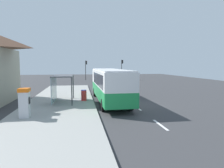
{
  "coord_description": "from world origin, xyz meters",
  "views": [
    {
      "loc": [
        -4.54,
        -17.26,
        3.64
      ],
      "look_at": [
        -1.0,
        4.82,
        1.5
      ],
      "focal_mm": 32.08,
      "sensor_mm": 36.0,
      "label": 1
    }
  ],
  "objects_px": {
    "bus_shelter": "(60,82)",
    "ticket_machine": "(25,103)",
    "recycling_bin_red": "(84,96)",
    "sedan_near": "(109,77)",
    "bus": "(110,83)",
    "recycling_bin_blue": "(84,95)",
    "traffic_light_near_side": "(122,66)",
    "traffic_light_far_side": "(86,67)",
    "white_van": "(112,76)"
  },
  "relations": [
    {
      "from": "ticket_machine",
      "to": "recycling_bin_blue",
      "type": "height_order",
      "value": "ticket_machine"
    },
    {
      "from": "white_van",
      "to": "sedan_near",
      "type": "bearing_deg",
      "value": 88.8
    },
    {
      "from": "bus",
      "to": "ticket_machine",
      "type": "distance_m",
      "value": 8.43
    },
    {
      "from": "recycling_bin_red",
      "to": "traffic_light_near_side",
      "type": "relative_size",
      "value": 0.19
    },
    {
      "from": "bus_shelter",
      "to": "recycling_bin_blue",
      "type": "bearing_deg",
      "value": 25.71
    },
    {
      "from": "bus",
      "to": "recycling_bin_red",
      "type": "bearing_deg",
      "value": 172.45
    },
    {
      "from": "white_van",
      "to": "sedan_near",
      "type": "distance_m",
      "value": 4.92
    },
    {
      "from": "bus_shelter",
      "to": "recycling_bin_red",
      "type": "bearing_deg",
      "value": 9.38
    },
    {
      "from": "traffic_light_near_side",
      "to": "bus",
      "type": "bearing_deg",
      "value": -104.29
    },
    {
      "from": "ticket_machine",
      "to": "traffic_light_near_side",
      "type": "distance_m",
      "value": 36.41
    },
    {
      "from": "traffic_light_far_side",
      "to": "white_van",
      "type": "bearing_deg",
      "value": -48.32
    },
    {
      "from": "recycling_bin_blue",
      "to": "traffic_light_far_side",
      "type": "xyz_separation_m",
      "value": [
        1.1,
        28.08,
        2.47
      ]
    },
    {
      "from": "traffic_light_near_side",
      "to": "recycling_bin_red",
      "type": "bearing_deg",
      "value": -109.12
    },
    {
      "from": "bus",
      "to": "traffic_light_far_side",
      "type": "relative_size",
      "value": 2.36
    },
    {
      "from": "sedan_near",
      "to": "traffic_light_far_side",
      "type": "relative_size",
      "value": 0.96
    },
    {
      "from": "traffic_light_far_side",
      "to": "bus_shelter",
      "type": "distance_m",
      "value": 29.35
    },
    {
      "from": "traffic_light_far_side",
      "to": "bus_shelter",
      "type": "bearing_deg",
      "value": -96.49
    },
    {
      "from": "bus",
      "to": "recycling_bin_red",
      "type": "relative_size",
      "value": 11.62
    },
    {
      "from": "sedan_near",
      "to": "bus_shelter",
      "type": "distance_m",
      "value": 29.43
    },
    {
      "from": "ticket_machine",
      "to": "recycling_bin_red",
      "type": "xyz_separation_m",
      "value": [
        3.98,
        5.7,
        -0.52
      ]
    },
    {
      "from": "bus",
      "to": "recycling_bin_red",
      "type": "xyz_separation_m",
      "value": [
        -2.49,
        0.33,
        -1.19
      ]
    },
    {
      "from": "white_van",
      "to": "recycling_bin_red",
      "type": "xyz_separation_m",
      "value": [
        -6.4,
        -22.83,
        -0.69
      ]
    },
    {
      "from": "sedan_near",
      "to": "traffic_light_near_side",
      "type": "distance_m",
      "value": 4.04
    },
    {
      "from": "bus",
      "to": "traffic_light_near_side",
      "type": "relative_size",
      "value": 2.26
    },
    {
      "from": "recycling_bin_red",
      "to": "traffic_light_far_side",
      "type": "distance_m",
      "value": 28.91
    },
    {
      "from": "recycling_bin_blue",
      "to": "traffic_light_near_side",
      "type": "relative_size",
      "value": 0.19
    },
    {
      "from": "recycling_bin_red",
      "to": "sedan_near",
      "type": "bearing_deg",
      "value": 76.8
    },
    {
      "from": "traffic_light_far_side",
      "to": "bus_shelter",
      "type": "xyz_separation_m",
      "value": [
        -3.32,
        -29.15,
        -1.03
      ]
    },
    {
      "from": "bus_shelter",
      "to": "ticket_machine",
      "type": "bearing_deg",
      "value": -108.29
    },
    {
      "from": "traffic_light_near_side",
      "to": "traffic_light_far_side",
      "type": "relative_size",
      "value": 1.04
    },
    {
      "from": "recycling_bin_blue",
      "to": "traffic_light_far_side",
      "type": "height_order",
      "value": "traffic_light_far_side"
    },
    {
      "from": "sedan_near",
      "to": "traffic_light_near_side",
      "type": "height_order",
      "value": "traffic_light_near_side"
    },
    {
      "from": "traffic_light_near_side",
      "to": "traffic_light_far_side",
      "type": "height_order",
      "value": "traffic_light_near_side"
    },
    {
      "from": "white_van",
      "to": "ticket_machine",
      "type": "relative_size",
      "value": 2.69
    },
    {
      "from": "bus",
      "to": "traffic_light_near_side",
      "type": "xyz_separation_m",
      "value": [
        7.21,
        28.31,
        1.41
      ]
    },
    {
      "from": "sedan_near",
      "to": "traffic_light_far_side",
      "type": "height_order",
      "value": "traffic_light_far_side"
    },
    {
      "from": "white_van",
      "to": "traffic_light_far_side",
      "type": "relative_size",
      "value": 1.11
    },
    {
      "from": "ticket_machine",
      "to": "bus",
      "type": "bearing_deg",
      "value": 39.72
    },
    {
      "from": "traffic_light_far_side",
      "to": "recycling_bin_blue",
      "type": "bearing_deg",
      "value": -92.25
    },
    {
      "from": "recycling_bin_blue",
      "to": "sedan_near",
      "type": "bearing_deg",
      "value": 76.47
    },
    {
      "from": "traffic_light_near_side",
      "to": "bus_shelter",
      "type": "distance_m",
      "value": 30.77
    },
    {
      "from": "sedan_near",
      "to": "bus_shelter",
      "type": "height_order",
      "value": "bus_shelter"
    },
    {
      "from": "white_van",
      "to": "traffic_light_far_side",
      "type": "xyz_separation_m",
      "value": [
        -5.3,
        5.95,
        1.78
      ]
    },
    {
      "from": "bus",
      "to": "ticket_machine",
      "type": "bearing_deg",
      "value": -140.28
    },
    {
      "from": "bus",
      "to": "traffic_light_far_side",
      "type": "distance_m",
      "value": 29.17
    },
    {
      "from": "traffic_light_far_side",
      "to": "bus_shelter",
      "type": "height_order",
      "value": "traffic_light_far_side"
    },
    {
      "from": "sedan_near",
      "to": "recycling_bin_red",
      "type": "relative_size",
      "value": 4.7
    },
    {
      "from": "recycling_bin_blue",
      "to": "traffic_light_far_side",
      "type": "relative_size",
      "value": 0.2
    },
    {
      "from": "recycling_bin_red",
      "to": "bus_shelter",
      "type": "distance_m",
      "value": 2.67
    },
    {
      "from": "white_van",
      "to": "bus_shelter",
      "type": "distance_m",
      "value": 24.75
    }
  ]
}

